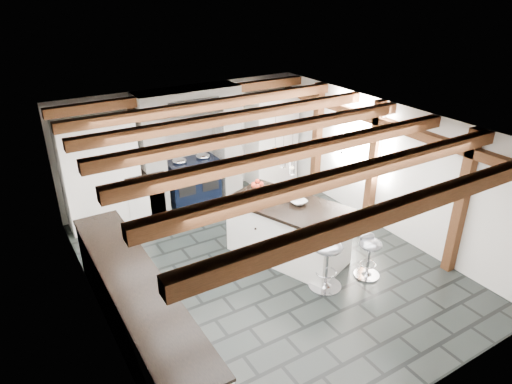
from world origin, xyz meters
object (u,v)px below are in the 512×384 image
range_cooker (193,180)px  bar_stool_near (369,251)px  kitchen_island (288,230)px  bar_stool_far (327,255)px

range_cooker → bar_stool_near: (1.20, -3.75, -0.02)m
kitchen_island → bar_stool_near: kitchen_island is taller
kitchen_island → bar_stool_near: size_ratio=2.97×
range_cooker → bar_stool_near: bearing=-72.3°
bar_stool_near → bar_stool_far: 0.75m
range_cooker → bar_stool_far: 3.66m
kitchen_island → bar_stool_far: kitchen_island is taller
kitchen_island → bar_stool_far: bearing=-111.1°
kitchen_island → bar_stool_far: size_ratio=2.38×
range_cooker → bar_stool_far: size_ratio=1.11×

